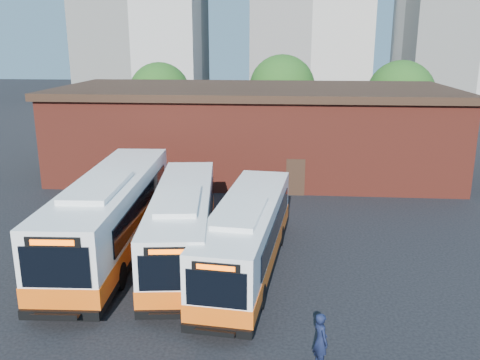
# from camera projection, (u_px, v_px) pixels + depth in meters

# --- Properties ---
(ground) EXTENTS (220.00, 220.00, 0.00)m
(ground) POSITION_uv_depth(u_px,v_px,m) (225.00, 299.00, 19.67)
(ground) COLOR black
(bus_west) EXTENTS (3.47, 14.02, 3.79)m
(bus_west) POSITION_uv_depth(u_px,v_px,m) (112.00, 217.00, 23.71)
(bus_west) COLOR white
(bus_west) RESTS_ON ground
(bus_midwest) EXTENTS (3.80, 12.32, 3.31)m
(bus_midwest) POSITION_uv_depth(u_px,v_px,m) (183.00, 226.00, 23.11)
(bus_midwest) COLOR white
(bus_midwest) RESTS_ON ground
(bus_mideast) EXTENTS (3.66, 11.93, 3.20)m
(bus_mideast) POSITION_uv_depth(u_px,v_px,m) (247.00, 238.00, 21.84)
(bus_mideast) COLOR white
(bus_mideast) RESTS_ON ground
(transit_worker) EXTENTS (0.67, 0.78, 1.80)m
(transit_worker) POSITION_uv_depth(u_px,v_px,m) (321.00, 340.00, 15.40)
(transit_worker) COLOR black
(transit_worker) RESTS_ON ground
(depot_building) EXTENTS (28.60, 12.60, 6.40)m
(depot_building) POSITION_uv_depth(u_px,v_px,m) (254.00, 129.00, 38.01)
(depot_building) COLOR maroon
(depot_building) RESTS_ON ground
(tree_west) EXTENTS (6.00, 6.00, 7.65)m
(tree_west) POSITION_uv_depth(u_px,v_px,m) (160.00, 93.00, 49.97)
(tree_west) COLOR #382314
(tree_west) RESTS_ON ground
(tree_mid) EXTENTS (6.56, 6.56, 8.36)m
(tree_mid) POSITION_uv_depth(u_px,v_px,m) (282.00, 88.00, 50.82)
(tree_mid) COLOR #382314
(tree_mid) RESTS_ON ground
(tree_east) EXTENTS (6.24, 6.24, 7.96)m
(tree_east) POSITION_uv_depth(u_px,v_px,m) (400.00, 94.00, 47.13)
(tree_east) COLOR #382314
(tree_east) RESTS_ON ground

